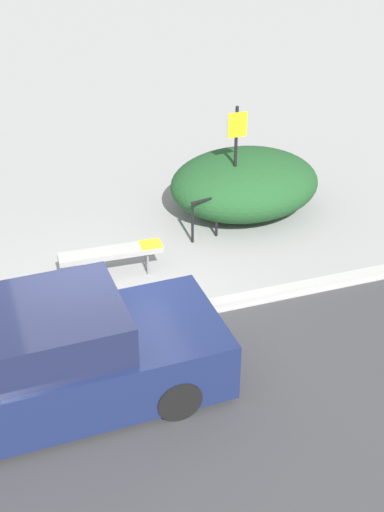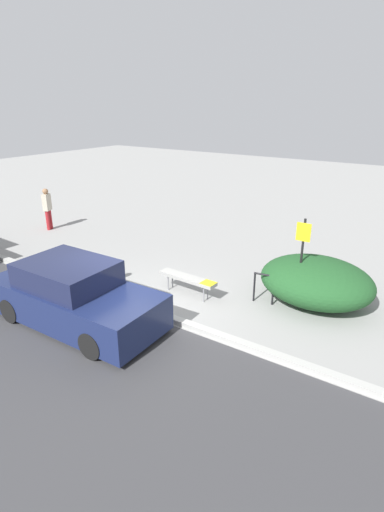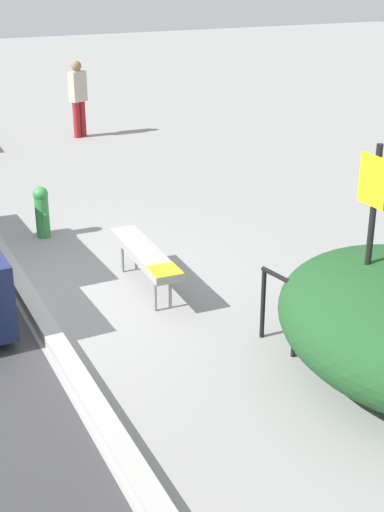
{
  "view_description": "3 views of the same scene",
  "coord_description": "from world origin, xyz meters",
  "px_view_note": "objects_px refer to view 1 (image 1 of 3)",
  "views": [
    {
      "loc": [
        -1.55,
        -8.58,
        6.57
      ],
      "look_at": [
        1.4,
        0.05,
        1.01
      ],
      "focal_mm": 50.0,
      "sensor_mm": 36.0,
      "label": 1
    },
    {
      "loc": [
        6.07,
        -6.67,
        4.93
      ],
      "look_at": [
        0.28,
        1.83,
        0.96
      ],
      "focal_mm": 28.0,
      "sensor_mm": 36.0,
      "label": 2
    },
    {
      "loc": [
        7.88,
        -1.55,
        3.8
      ],
      "look_at": [
        1.89,
        1.34,
        1.0
      ],
      "focal_mm": 50.0,
      "sensor_mm": 36.0,
      "label": 3
    }
  ],
  "objects_px": {
    "parked_car_near": "(54,361)",
    "sign_post": "(236,155)",
    "bench": "(111,253)",
    "bike_rack": "(205,215)"
  },
  "relations": [
    {
      "from": "bike_rack",
      "to": "parked_car_near",
      "type": "distance_m",
      "value": 4.74
    },
    {
      "from": "bench",
      "to": "parked_car_near",
      "type": "xyz_separation_m",
      "value": [
        -1.37,
        -2.7,
        0.2
      ]
    },
    {
      "from": "bench",
      "to": "bike_rack",
      "type": "distance_m",
      "value": 2.03
    },
    {
      "from": "bike_rack",
      "to": "parked_car_near",
      "type": "height_order",
      "value": "parked_car_near"
    },
    {
      "from": "sign_post",
      "to": "parked_car_near",
      "type": "bearing_deg",
      "value": -136.2
    },
    {
      "from": "parked_car_near",
      "to": "sign_post",
      "type": "bearing_deg",
      "value": 42.37
    },
    {
      "from": "sign_post",
      "to": "parked_car_near",
      "type": "relative_size",
      "value": 0.52
    },
    {
      "from": "bike_rack",
      "to": "parked_car_near",
      "type": "bearing_deg",
      "value": -133.78
    },
    {
      "from": "bench",
      "to": "sign_post",
      "type": "xyz_separation_m",
      "value": [
        2.66,
        1.17,
        0.91
      ]
    },
    {
      "from": "bike_rack",
      "to": "sign_post",
      "type": "height_order",
      "value": "sign_post"
    }
  ]
}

